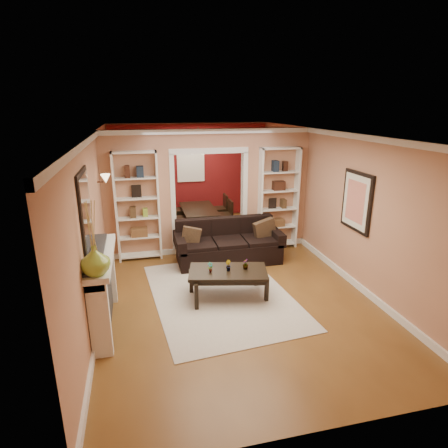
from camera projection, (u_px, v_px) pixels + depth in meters
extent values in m
plane|color=brown|center=(221.00, 271.00, 7.49)|extent=(8.00, 8.00, 0.00)
plane|color=white|center=(221.00, 132.00, 6.67)|extent=(8.00, 8.00, 0.00)
plane|color=tan|center=(191.00, 171.00, 10.79)|extent=(8.00, 0.00, 8.00)
plane|color=tan|center=(320.00, 316.00, 3.37)|extent=(8.00, 0.00, 8.00)
plane|color=tan|center=(97.00, 213.00, 6.59)|extent=(0.00, 8.00, 8.00)
plane|color=tan|center=(329.00, 199.00, 7.57)|extent=(0.00, 8.00, 8.00)
cube|color=tan|center=(209.00, 192.00, 8.19)|extent=(4.50, 0.15, 2.70)
cube|color=maroon|center=(191.00, 172.00, 10.77)|extent=(4.44, 0.04, 2.64)
cube|color=#8CA5CC|center=(191.00, 165.00, 10.66)|extent=(0.78, 0.03, 0.98)
cube|color=beige|center=(221.00, 294.00, 6.54)|extent=(2.55, 3.37, 0.01)
cube|color=black|center=(228.00, 242.00, 7.83)|extent=(2.22, 0.96, 0.87)
cube|color=#4F3722|center=(191.00, 237.00, 7.58)|extent=(0.38, 0.16, 0.37)
cube|color=#4F3722|center=(265.00, 229.00, 7.91)|extent=(0.48, 0.22, 0.46)
cube|color=black|center=(228.00, 284.00, 6.40)|extent=(1.43, 0.98, 0.50)
imported|color=#336626|center=(210.00, 267.00, 6.23)|extent=(0.11, 0.09, 0.18)
imported|color=#336626|center=(228.00, 266.00, 6.29)|extent=(0.10, 0.12, 0.18)
imported|color=#336626|center=(246.00, 264.00, 6.36)|extent=(0.12, 0.12, 0.18)
cube|color=white|center=(138.00, 207.00, 7.76)|extent=(0.90, 0.30, 2.30)
cube|color=white|center=(278.00, 199.00, 8.43)|extent=(0.90, 0.30, 2.30)
cube|color=white|center=(105.00, 290.00, 5.46)|extent=(0.32, 1.70, 1.16)
imported|color=#84A736|center=(95.00, 260.00, 4.58)|extent=(0.48, 0.48, 0.38)
cube|color=silver|center=(85.00, 211.00, 5.06)|extent=(0.03, 0.95, 1.10)
cube|color=#FFE0A5|center=(102.00, 180.00, 6.97)|extent=(0.18, 0.18, 0.22)
cube|color=black|center=(356.00, 201.00, 6.57)|extent=(0.04, 0.85, 1.05)
imported|color=black|center=(200.00, 218.00, 10.03)|extent=(1.57, 0.88, 0.55)
cube|color=black|center=(181.00, 219.00, 9.59)|extent=(0.41, 0.41, 0.78)
cube|color=black|center=(222.00, 215.00, 9.83)|extent=(0.52, 0.52, 0.82)
cube|color=black|center=(178.00, 211.00, 10.14)|extent=(0.52, 0.52, 0.88)
cube|color=black|center=(218.00, 209.00, 10.38)|extent=(0.55, 0.55, 0.84)
cube|color=#3E261C|center=(197.00, 153.00, 9.38)|extent=(0.50, 0.50, 0.30)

